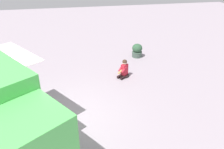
% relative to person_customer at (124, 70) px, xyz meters
% --- Properties ---
extents(ground_plane, '(40.00, 40.00, 0.00)m').
position_rel_person_customer_xyz_m(ground_plane, '(2.63, -3.03, -0.36)').
color(ground_plane, '#9B8D98').
extents(person_customer, '(0.70, 0.74, 0.89)m').
position_rel_person_customer_xyz_m(person_customer, '(0.00, 0.00, 0.00)').
color(person_customer, black).
rests_on(person_customer, ground_plane).
extents(planter_flowering_near, '(0.59, 0.59, 0.78)m').
position_rel_person_customer_xyz_m(planter_flowering_near, '(-2.24, 1.33, 0.03)').
color(planter_flowering_near, '#43564C').
rests_on(planter_flowering_near, ground_plane).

